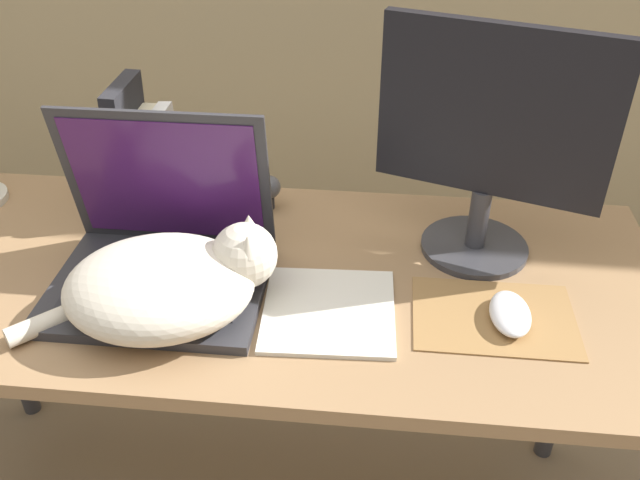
{
  "coord_description": "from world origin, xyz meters",
  "views": [
    {
      "loc": [
        0.23,
        -0.63,
        1.45
      ],
      "look_at": [
        0.14,
        0.27,
        0.82
      ],
      "focal_mm": 38.0,
      "sensor_mm": 36.0,
      "label": 1
    }
  ],
  "objects_px": {
    "external_monitor": "(491,139)",
    "computer_mouse": "(510,313)",
    "cat": "(170,282)",
    "laptop": "(161,254)",
    "webcam": "(269,188)",
    "book_row": "(144,155)",
    "notepad": "(329,311)"
  },
  "relations": [
    {
      "from": "book_row",
      "to": "webcam",
      "type": "height_order",
      "value": "book_row"
    },
    {
      "from": "laptop",
      "to": "cat",
      "type": "bearing_deg",
      "value": -64.11
    },
    {
      "from": "laptop",
      "to": "webcam",
      "type": "xyz_separation_m",
      "value": [
        0.14,
        0.25,
        -0.01
      ]
    },
    {
      "from": "laptop",
      "to": "cat",
      "type": "relative_size",
      "value": 0.88
    },
    {
      "from": "notepad",
      "to": "webcam",
      "type": "distance_m",
      "value": 0.35
    },
    {
      "from": "cat",
      "to": "external_monitor",
      "type": "bearing_deg",
      "value": 24.58
    },
    {
      "from": "laptop",
      "to": "cat",
      "type": "distance_m",
      "value": 0.09
    },
    {
      "from": "external_monitor",
      "to": "book_row",
      "type": "bearing_deg",
      "value": 171.4
    },
    {
      "from": "cat",
      "to": "webcam",
      "type": "height_order",
      "value": "cat"
    },
    {
      "from": "external_monitor",
      "to": "book_row",
      "type": "relative_size",
      "value": 1.62
    },
    {
      "from": "external_monitor",
      "to": "computer_mouse",
      "type": "height_order",
      "value": "external_monitor"
    },
    {
      "from": "laptop",
      "to": "computer_mouse",
      "type": "height_order",
      "value": "laptop"
    },
    {
      "from": "cat",
      "to": "book_row",
      "type": "height_order",
      "value": "book_row"
    },
    {
      "from": "book_row",
      "to": "cat",
      "type": "bearing_deg",
      "value": -66.75
    },
    {
      "from": "cat",
      "to": "computer_mouse",
      "type": "distance_m",
      "value": 0.55
    },
    {
      "from": "laptop",
      "to": "webcam",
      "type": "relative_size",
      "value": 4.98
    },
    {
      "from": "cat",
      "to": "webcam",
      "type": "bearing_deg",
      "value": 72.94
    },
    {
      "from": "book_row",
      "to": "notepad",
      "type": "relative_size",
      "value": 1.16
    },
    {
      "from": "laptop",
      "to": "cat",
      "type": "xyz_separation_m",
      "value": [
        0.04,
        -0.08,
        0.01
      ]
    },
    {
      "from": "cat",
      "to": "webcam",
      "type": "relative_size",
      "value": 5.63
    },
    {
      "from": "cat",
      "to": "external_monitor",
      "type": "xyz_separation_m",
      "value": [
        0.5,
        0.23,
        0.16
      ]
    },
    {
      "from": "cat",
      "to": "computer_mouse",
      "type": "xyz_separation_m",
      "value": [
        0.54,
        0.03,
        -0.04
      ]
    },
    {
      "from": "laptop",
      "to": "book_row",
      "type": "xyz_separation_m",
      "value": [
        -0.1,
        0.24,
        0.06
      ]
    },
    {
      "from": "computer_mouse",
      "to": "external_monitor",
      "type": "bearing_deg",
      "value": 101.1
    },
    {
      "from": "laptop",
      "to": "notepad",
      "type": "xyz_separation_m",
      "value": [
        0.29,
        -0.06,
        -0.05
      ]
    },
    {
      "from": "cat",
      "to": "laptop",
      "type": "bearing_deg",
      "value": 115.89
    },
    {
      "from": "external_monitor",
      "to": "notepad",
      "type": "relative_size",
      "value": 1.88
    },
    {
      "from": "computer_mouse",
      "to": "book_row",
      "type": "height_order",
      "value": "book_row"
    },
    {
      "from": "book_row",
      "to": "webcam",
      "type": "relative_size",
      "value": 3.58
    },
    {
      "from": "laptop",
      "to": "external_monitor",
      "type": "xyz_separation_m",
      "value": [
        0.54,
        0.15,
        0.17
      ]
    },
    {
      "from": "computer_mouse",
      "to": "webcam",
      "type": "distance_m",
      "value": 0.54
    },
    {
      "from": "cat",
      "to": "book_row",
      "type": "relative_size",
      "value": 1.57
    }
  ]
}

